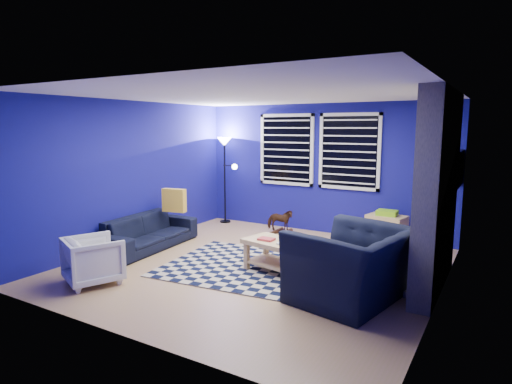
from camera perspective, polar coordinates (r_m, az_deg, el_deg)
floor at (r=6.43m, az=0.02°, el=-9.92°), size 5.00×5.00×0.00m
ceiling at (r=6.11m, az=0.02°, el=12.88°), size 5.00×5.00×0.00m
wall_back at (r=8.39m, az=8.75°, el=3.08°), size 5.00×0.00×5.00m
wall_left at (r=7.72m, az=-16.19°, el=2.36°), size 0.00×5.00×5.00m
wall_right at (r=5.35m, az=23.77°, el=-0.69°), size 0.00×5.00×5.00m
fireplace at (r=5.86m, az=22.97°, el=-0.41°), size 0.65×2.00×2.50m
window_left at (r=8.63m, az=4.06°, el=5.65°), size 1.17×0.06×1.42m
window_right at (r=8.14m, az=12.31°, el=5.29°), size 1.17×0.06×1.42m
tv at (r=7.31m, az=25.34°, el=2.72°), size 0.07×1.00×0.58m
rug at (r=6.39m, az=-0.42°, el=-9.99°), size 2.69×2.25×0.02m
sofa at (r=7.55m, az=-14.21°, el=-5.19°), size 1.97×0.90×0.56m
armchair_big at (r=5.24m, az=12.65°, el=-9.49°), size 1.55×1.42×0.87m
armchair_bent at (r=6.10m, az=-20.88°, el=-8.47°), size 0.89×0.90×0.62m
rocking_horse at (r=8.23m, az=3.19°, el=-3.76°), size 0.37×0.55×0.42m
coffee_table at (r=6.11m, az=2.94°, el=-7.68°), size 1.06×0.74×0.48m
cabinet at (r=7.85m, az=16.98°, el=-4.81°), size 0.70×0.53×0.62m
floor_lamp at (r=9.14m, az=-4.13°, el=5.18°), size 0.50×0.31×1.83m
throw_pillow at (r=7.72m, az=-10.86°, el=-1.10°), size 0.45×0.20×0.41m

